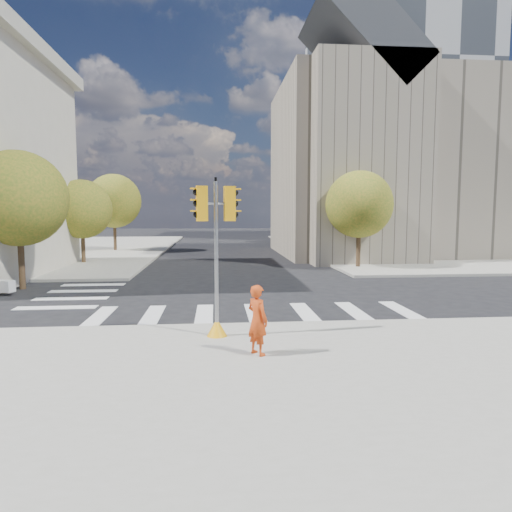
% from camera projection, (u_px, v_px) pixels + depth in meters
% --- Properties ---
extents(ground, '(160.00, 160.00, 0.00)m').
position_uv_depth(ground, '(253.00, 302.00, 18.31)').
color(ground, black).
rests_on(ground, ground).
extents(sidewalk_near, '(30.00, 14.00, 0.15)m').
position_uv_depth(sidewalk_near, '(309.00, 431.00, 7.39)').
color(sidewalk_near, gray).
rests_on(sidewalk_near, ground).
extents(sidewalk_far_right, '(28.00, 40.00, 0.15)m').
position_uv_depth(sidewalk_far_right, '(430.00, 247.00, 45.85)').
color(sidewalk_far_right, gray).
rests_on(sidewalk_far_right, ground).
extents(sidewalk_far_left, '(28.00, 40.00, 0.15)m').
position_uv_depth(sidewalk_far_left, '(15.00, 250.00, 42.30)').
color(sidewalk_far_left, gray).
rests_on(sidewalk_far_left, ground).
extents(civic_building, '(26.00, 16.00, 19.39)m').
position_uv_depth(civic_building, '(421.00, 167.00, 37.93)').
color(civic_building, gray).
rests_on(civic_building, ground).
extents(office_tower, '(20.00, 18.00, 30.00)m').
position_uv_depth(office_tower, '(392.00, 125.00, 60.43)').
color(office_tower, '#9EA0A3').
rests_on(office_tower, ground).
extents(tree_lw_near, '(4.40, 4.40, 6.41)m').
position_uv_depth(tree_lw_near, '(18.00, 199.00, 20.93)').
color(tree_lw_near, '#382616').
rests_on(tree_lw_near, ground).
extents(tree_lw_mid, '(4.00, 4.00, 5.77)m').
position_uv_depth(tree_lw_mid, '(82.00, 209.00, 30.88)').
color(tree_lw_mid, '#382616').
rests_on(tree_lw_mid, ground).
extents(tree_lw_far, '(4.80, 4.80, 6.95)m').
position_uv_depth(tree_lw_far, '(114.00, 201.00, 40.72)').
color(tree_lw_far, '#382616').
rests_on(tree_lw_far, ground).
extents(tree_re_near, '(4.20, 4.20, 6.16)m').
position_uv_depth(tree_re_near, '(359.00, 204.00, 28.49)').
color(tree_re_near, '#382616').
rests_on(tree_re_near, ground).
extents(tree_re_mid, '(4.60, 4.60, 6.66)m').
position_uv_depth(tree_re_mid, '(317.00, 203.00, 40.35)').
color(tree_re_mid, '#382616').
rests_on(tree_re_mid, ground).
extents(tree_re_far, '(4.00, 4.00, 5.88)m').
position_uv_depth(tree_re_far, '(294.00, 209.00, 52.30)').
color(tree_re_far, '#382616').
rests_on(tree_re_far, ground).
extents(lamp_near, '(0.35, 0.18, 8.11)m').
position_uv_depth(lamp_near, '(349.00, 198.00, 32.45)').
color(lamp_near, black).
rests_on(lamp_near, sidewalk_far_right).
extents(lamp_far, '(0.35, 0.18, 8.11)m').
position_uv_depth(lamp_far, '(309.00, 202.00, 46.32)').
color(lamp_far, black).
rests_on(lamp_far, sidewalk_far_right).
extents(traffic_signal, '(1.08, 0.56, 4.39)m').
position_uv_depth(traffic_signal, '(216.00, 270.00, 12.56)').
color(traffic_signal, orange).
rests_on(traffic_signal, sidewalk_near).
extents(photographer, '(0.70, 0.75, 1.72)m').
position_uv_depth(photographer, '(257.00, 320.00, 11.02)').
color(photographer, '#C23E12').
rests_on(photographer, sidewalk_near).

